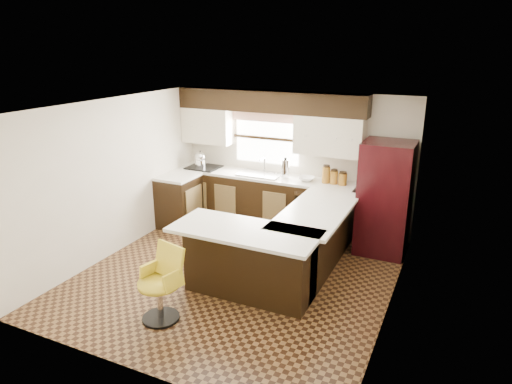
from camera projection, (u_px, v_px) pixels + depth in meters
The scene contains 30 objects.
floor at pixel (237, 275), 6.51m from camera, with size 4.40×4.40×0.00m, color #49301A.
ceiling at pixel (234, 106), 5.77m from camera, with size 4.40×4.40×0.00m, color silver.
wall_back at pixel (293, 160), 8.03m from camera, with size 4.40×4.40×0.00m, color beige.
wall_front at pixel (127, 264), 4.25m from camera, with size 4.40×4.40×0.00m, color beige.
wall_left at pixel (114, 177), 6.99m from camera, with size 4.40×4.40×0.00m, color beige.
wall_right at pixel (396, 220), 5.30m from camera, with size 4.40×4.40×0.00m, color beige.
base_cab_back at pixel (263, 202), 8.19m from camera, with size 3.30×0.60×0.90m, color black.
base_cab_left at pixel (179, 202), 8.17m from camera, with size 0.60×0.70×0.90m, color black.
counter_back at pixel (263, 176), 8.04m from camera, with size 3.30×0.60×0.04m, color silver.
counter_left at pixel (178, 177), 8.03m from camera, with size 0.60×0.70×0.04m, color silver.
soffit at pixel (269, 101), 7.73m from camera, with size 3.40×0.35×0.36m, color black.
upper_cab_left at pixel (208, 125), 8.37m from camera, with size 0.94×0.35×0.64m, color beige.
upper_cab_right at pixel (329, 136), 7.45m from camera, with size 1.14×0.35×0.64m, color beige.
window_pane at pixel (267, 138), 8.11m from camera, with size 1.20×0.02×0.90m, color white.
valance at pixel (266, 117), 7.95m from camera, with size 1.30×0.06×0.18m, color #D19B93.
sink at pixel (260, 174), 8.03m from camera, with size 0.75×0.45×0.03m, color #B2B2B7.
dishwasher at pixel (311, 216), 7.55m from camera, with size 0.58×0.03×0.78m, color black.
cooktop at pixel (204, 167), 8.50m from camera, with size 0.58×0.50×0.03m, color black.
peninsula_long at pixel (312, 241), 6.55m from camera, with size 0.60×1.95×0.90m, color black.
peninsula_return at pixel (250, 262), 5.92m from camera, with size 1.65×0.60×0.90m, color black.
counter_pen_long at pixel (317, 211), 6.38m from camera, with size 0.84×1.95×0.04m, color silver.
counter_pen_return at pixel (245, 231), 5.70m from camera, with size 1.89×0.84×0.04m, color silver.
refrigerator at pixel (385, 198), 7.03m from camera, with size 0.76×0.73×1.77m, color black.
bar_chair at pixel (159, 285), 5.35m from camera, with size 0.49×0.49×0.91m, color gold, non-canonical shape.
kettle at pixel (201, 158), 8.47m from camera, with size 0.22×0.22×0.30m, color silver, non-canonical shape.
percolator at pixel (285, 169), 7.82m from camera, with size 0.13×0.13×0.33m, color silver.
mixing_bowl at pixel (306, 179), 7.70m from camera, with size 0.27×0.27×0.07m, color white.
canister_large at pixel (326, 175), 7.55m from camera, with size 0.13×0.13×0.27m, color #8E5D19.
canister_med at pixel (334, 177), 7.51m from camera, with size 0.13×0.13×0.22m, color #8E5D19.
canister_small at pixel (343, 179), 7.45m from camera, with size 0.14×0.14×0.19m, color #8E5D19.
Camera 1 is at (2.71, -5.16, 3.16)m, focal length 32.00 mm.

